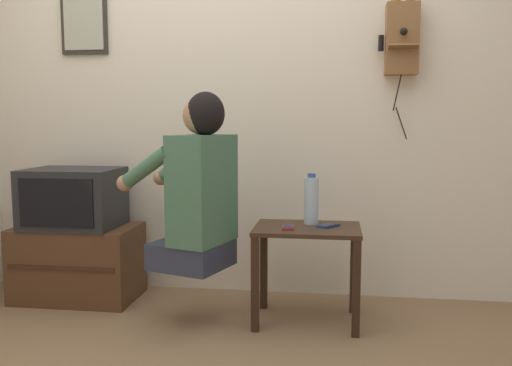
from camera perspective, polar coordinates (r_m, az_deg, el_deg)
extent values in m
cube|color=silver|center=(3.42, -1.53, 9.73)|extent=(6.80, 0.05, 2.55)
cube|color=#382316|center=(2.92, 5.42, -4.83)|extent=(0.56, 0.41, 0.02)
cube|color=black|center=(2.83, -0.09, -10.60)|extent=(0.04, 0.04, 0.50)
cube|color=black|center=(2.81, 10.52, -10.86)|extent=(0.04, 0.04, 0.50)
cube|color=black|center=(3.17, 0.83, -8.72)|extent=(0.04, 0.04, 0.50)
cube|color=black|center=(3.15, 10.25, -8.93)|extent=(0.04, 0.04, 0.50)
cube|color=#2D3347|center=(2.93, -6.78, -7.44)|extent=(0.45, 0.45, 0.14)
cube|color=#426B51|center=(2.83, -5.66, -0.67)|extent=(0.33, 0.42, 0.57)
sphere|color=#A37556|center=(2.81, -5.75, 7.04)|extent=(0.19, 0.19, 0.19)
ellipsoid|color=black|center=(2.79, -5.33, 7.29)|extent=(0.25, 0.25, 0.22)
cylinder|color=#426B51|center=(2.83, -11.59, 1.54)|extent=(0.32, 0.17, 0.23)
cylinder|color=#426B51|center=(3.08, -8.00, 2.01)|extent=(0.32, 0.17, 0.23)
sphere|color=#A37556|center=(2.92, -13.64, -0.02)|extent=(0.09, 0.09, 0.09)
sphere|color=#A37556|center=(3.17, -9.99, 0.56)|extent=(0.09, 0.09, 0.09)
cube|color=#51331E|center=(3.52, -18.22, -7.93)|extent=(0.72, 0.43, 0.45)
cube|color=#392315|center=(3.33, -19.93, -8.44)|extent=(0.65, 0.01, 0.02)
cube|color=#232326|center=(3.43, -18.65, -1.49)|extent=(0.54, 0.41, 0.35)
cube|color=black|center=(3.25, -20.33, -2.00)|extent=(0.44, 0.01, 0.28)
cube|color=brown|center=(3.34, 15.11, 14.41)|extent=(0.18, 0.11, 0.41)
cube|color=brown|center=(3.25, 15.26, 13.73)|extent=(0.17, 0.07, 0.03)
cone|color=black|center=(3.24, 15.35, 15.19)|extent=(0.04, 0.05, 0.04)
cylinder|color=black|center=(3.33, 13.02, 14.15)|extent=(0.03, 0.03, 0.09)
cylinder|color=black|center=(3.29, 14.66, 9.24)|extent=(0.04, 0.04, 0.22)
cylinder|color=black|center=(3.30, 15.04, 6.09)|extent=(0.07, 0.06, 0.19)
cube|color=#2D2823|center=(3.73, -17.63, 15.68)|extent=(0.30, 0.02, 0.38)
cube|color=#A8AD99|center=(3.72, -17.72, 15.71)|extent=(0.26, 0.01, 0.33)
cube|color=maroon|center=(2.87, 3.40, -4.66)|extent=(0.06, 0.13, 0.01)
cube|color=black|center=(2.87, 3.40, -4.54)|extent=(0.05, 0.10, 0.00)
cube|color=navy|center=(2.93, 7.65, -4.47)|extent=(0.13, 0.13, 0.01)
cube|color=black|center=(2.93, 7.65, -4.35)|extent=(0.10, 0.11, 0.00)
cylinder|color=#ADC6DB|center=(2.98, 5.85, -1.86)|extent=(0.08, 0.08, 0.26)
cylinder|color=#2D4C8C|center=(2.96, 5.88, 0.80)|extent=(0.04, 0.04, 0.02)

